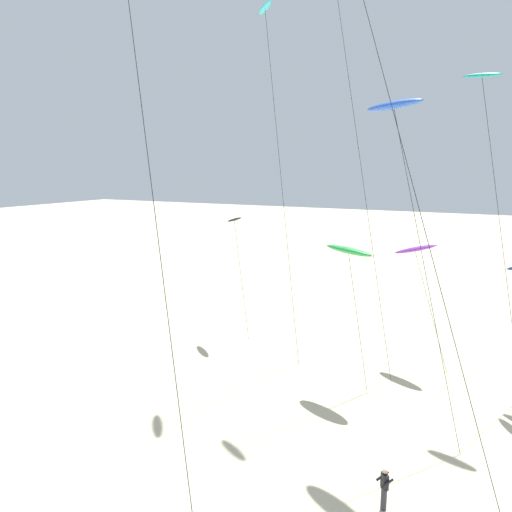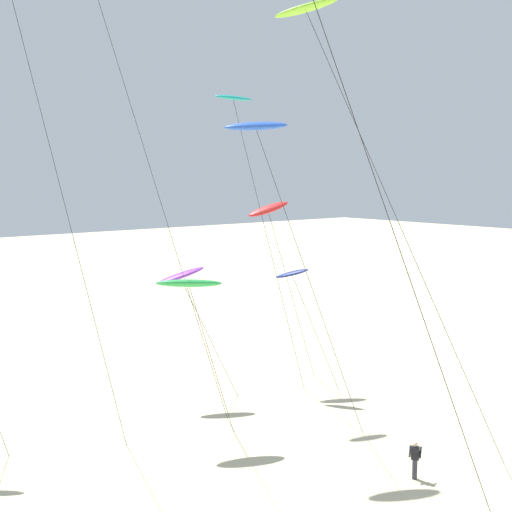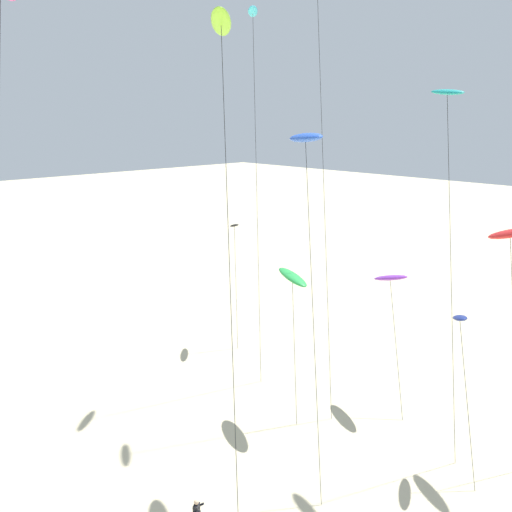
# 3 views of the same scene
# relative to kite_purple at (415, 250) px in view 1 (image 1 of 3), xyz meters

# --- Properties ---
(kite_purple) EXTENTS (4.17, 2.94, 7.86)m
(kite_purple) POSITION_rel_kite_purple_xyz_m (0.00, 0.00, 0.00)
(kite_purple) COLOR purple
(kite_purple) RESTS_ON ground
(kite_black) EXTENTS (3.06, 2.41, 8.96)m
(kite_black) POSITION_rel_kite_purple_xyz_m (-13.03, -0.55, 1.25)
(kite_black) COLOR black
(kite_black) RESTS_ON ground
(kite_green) EXTENTS (3.47, 2.51, 8.14)m
(kite_green) POSITION_rel_kite_purple_xyz_m (-2.90, -5.26, 0.51)
(kite_green) COLOR green
(kite_green) RESTS_ON ground
(kite_blue) EXTENTS (5.97, 4.49, 15.80)m
(kite_blue) POSITION_rel_kite_purple_xyz_m (-0.30, -7.35, 8.14)
(kite_blue) COLOR blue
(kite_blue) RESTS_ON ground
(kite_cyan) EXTENTS (4.94, 4.10, 23.07)m
(kite_cyan) POSITION_rel_kite_purple_xyz_m (-10.06, -1.46, 15.03)
(kite_cyan) COLOR #33BFE0
(kite_cyan) RESTS_ON ground
(kite_teal) EXTENTS (4.56, 3.34, 17.78)m
(kite_teal) POSITION_rel_kite_purple_xyz_m (3.21, -1.03, 10.04)
(kite_teal) COLOR teal
(kite_teal) RESTS_ON ground
(kite_flyer_nearest) EXTENTS (0.71, 0.72, 1.67)m
(kite_flyer_nearest) POSITION_rel_kite_purple_xyz_m (1.70, -15.72, -6.35)
(kite_flyer_nearest) COLOR #33333D
(kite_flyer_nearest) RESTS_ON ground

